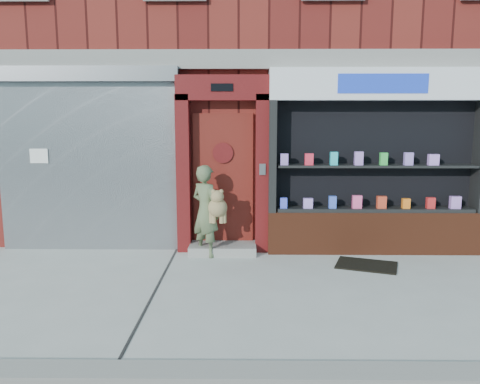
{
  "coord_description": "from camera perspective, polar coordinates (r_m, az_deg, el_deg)",
  "views": [
    {
      "loc": [
        -0.38,
        -5.82,
        2.23
      ],
      "look_at": [
        -0.46,
        1.0,
        1.14
      ],
      "focal_mm": 35.0,
      "sensor_mm": 36.0,
      "label": 1
    }
  ],
  "objects": [
    {
      "name": "ground",
      "position": [
        6.24,
        4.17,
        -11.87
      ],
      "size": [
        80.0,
        80.0,
        0.0
      ],
      "primitive_type": "plane",
      "color": "#9E9E99",
      "rests_on": "ground"
    },
    {
      "name": "curb",
      "position": [
        4.28,
        6.05,
        -21.44
      ],
      "size": [
        60.0,
        0.3,
        0.12
      ],
      "primitive_type": "cube",
      "color": "gray",
      "rests_on": "ground"
    },
    {
      "name": "building",
      "position": [
        11.95,
        2.58,
        17.58
      ],
      "size": [
        12.0,
        8.16,
        8.0
      ],
      "color": "#591714",
      "rests_on": "ground"
    },
    {
      "name": "shutter_bay",
      "position": [
        8.2,
        -18.08,
        5.05
      ],
      "size": [
        3.1,
        0.3,
        3.04
      ],
      "color": "gray",
      "rests_on": "ground"
    },
    {
      "name": "red_door_bay",
      "position": [
        7.73,
        -2.11,
        3.33
      ],
      "size": [
        1.52,
        0.58,
        2.9
      ],
      "color": "#4B0D0E",
      "rests_on": "ground"
    },
    {
      "name": "pharmacy_bay",
      "position": [
        7.97,
        16.14,
        2.54
      ],
      "size": [
        3.5,
        0.41,
        3.0
      ],
      "color": "#5F2916",
      "rests_on": "ground"
    },
    {
      "name": "woman",
      "position": [
        7.52,
        -4.01,
        -2.24
      ],
      "size": [
        0.68,
        0.62,
        1.49
      ],
      "color": "#536240",
      "rests_on": "ground"
    },
    {
      "name": "doormat",
      "position": [
        7.44,
        15.17,
        -8.6
      ],
      "size": [
        1.04,
        0.88,
        0.02
      ],
      "primitive_type": "cube",
      "rotation": [
        0.0,
        0.0,
        -0.34
      ],
      "color": "black",
      "rests_on": "ground"
    }
  ]
}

